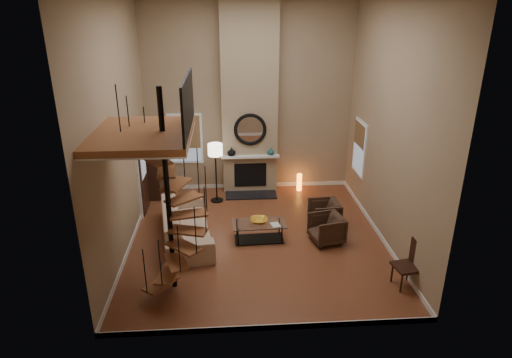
{
  "coord_description": "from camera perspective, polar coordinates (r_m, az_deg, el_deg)",
  "views": [
    {
      "loc": [
        -0.67,
        -9.42,
        5.34
      ],
      "look_at": [
        0.0,
        0.4,
        1.4
      ],
      "focal_mm": 31.07,
      "sensor_mm": 36.0,
      "label": 1
    }
  ],
  "objects": [
    {
      "name": "right_wall",
      "position": [
        10.43,
        16.94,
        6.5
      ],
      "size": [
        0.02,
        6.5,
        5.5
      ],
      "primitive_type": "cube",
      "color": "#9E8566",
      "rests_on": "ground"
    },
    {
      "name": "book",
      "position": [
        10.47,
        2.39,
        -5.97
      ],
      "size": [
        0.25,
        0.3,
        0.03
      ],
      "primitive_type": "imported",
      "rotation": [
        0.0,
        0.0,
        0.22
      ],
      "color": "gray",
      "rests_on": "coffee_table"
    },
    {
      "name": "back_wall",
      "position": [
        12.95,
        -0.88,
        10.28
      ],
      "size": [
        6.0,
        0.02,
        5.5
      ],
      "primitive_type": "cube",
      "color": "#9E8566",
      "rests_on": "ground"
    },
    {
      "name": "vase_right",
      "position": [
        12.95,
        1.92,
        3.57
      ],
      "size": [
        0.2,
        0.2,
        0.21
      ],
      "primitive_type": "imported",
      "color": "#17514E",
      "rests_on": "mantel"
    },
    {
      "name": "ground",
      "position": [
        10.85,
        0.15,
        -7.7
      ],
      "size": [
        6.0,
        6.5,
        0.01
      ],
      "primitive_type": "cube",
      "color": "brown",
      "rests_on": "ground"
    },
    {
      "name": "armchair_far",
      "position": [
        10.7,
        9.4,
        -6.28
      ],
      "size": [
        0.87,
        0.85,
        0.67
      ],
      "primitive_type": "imported",
      "rotation": [
        0.0,
        0.0,
        -1.35
      ],
      "color": "#3D281C",
      "rests_on": "ground"
    },
    {
      "name": "hutch",
      "position": [
        13.15,
        -13.06,
        1.74
      ],
      "size": [
        0.39,
        0.83,
        1.85
      ],
      "primitive_type": "cube",
      "color": "black",
      "rests_on": "ground"
    },
    {
      "name": "firebox",
      "position": [
        13.19,
        -0.73,
        0.53
      ],
      "size": [
        0.95,
        0.02,
        0.72
      ],
      "primitive_type": "cube",
      "color": "black",
      "rests_on": "chimney_breast"
    },
    {
      "name": "baseboard_back",
      "position": [
        13.73,
        -0.81,
        -0.8
      ],
      "size": [
        6.0,
        0.02,
        0.12
      ],
      "primitive_type": "cube",
      "color": "white",
      "rests_on": "ground"
    },
    {
      "name": "spiral_stair",
      "position": [
        8.49,
        -11.08,
        -3.4
      ],
      "size": [
        1.47,
        1.47,
        4.06
      ],
      "color": "black",
      "rests_on": "ground"
    },
    {
      "name": "loft",
      "position": [
        8.02,
        -13.7,
        5.98
      ],
      "size": [
        1.7,
        2.2,
        1.09
      ],
      "color": "#9C5B33",
      "rests_on": "left_wall"
    },
    {
      "name": "baseboard_left",
      "position": [
        11.04,
        -15.67,
        -7.64
      ],
      "size": [
        0.02,
        6.5,
        0.12
      ],
      "primitive_type": "cube",
      "color": "white",
      "rests_on": "ground"
    },
    {
      "name": "bowl",
      "position": [
        10.6,
        0.39,
        -5.36
      ],
      "size": [
        0.42,
        0.42,
        0.1
      ],
      "primitive_type": "imported",
      "color": "gold",
      "rests_on": "coffee_table"
    },
    {
      "name": "baseboard_right",
      "position": [
        11.4,
        15.42,
        -6.63
      ],
      "size": [
        0.02,
        6.5,
        0.12
      ],
      "primitive_type": "cube",
      "color": "white",
      "rests_on": "ground"
    },
    {
      "name": "window_back",
      "position": [
        13.23,
        -9.12,
        5.22
      ],
      "size": [
        1.02,
        0.06,
        1.52
      ],
      "color": "white",
      "rests_on": "back_wall"
    },
    {
      "name": "armchair_near",
      "position": [
        11.42,
        9.12,
        -4.36
      ],
      "size": [
        0.78,
        0.77,
        0.66
      ],
      "primitive_type": "imported",
      "rotation": [
        0.0,
        0.0,
        -1.49
      ],
      "color": "#3D281C",
      "rests_on": "ground"
    },
    {
      "name": "hearth",
      "position": [
        13.13,
        -0.65,
        -2.08
      ],
      "size": [
        1.5,
        0.6,
        0.04
      ],
      "primitive_type": "cube",
      "color": "black",
      "rests_on": "ground"
    },
    {
      "name": "chimney_breast",
      "position": [
        12.76,
        -0.83,
        10.11
      ],
      "size": [
        1.6,
        0.38,
        5.5
      ],
      "primitive_type": "cube",
      "color": "#9C8665",
      "rests_on": "ground"
    },
    {
      "name": "entry_door",
      "position": [
        12.22,
        -14.42,
        0.55
      ],
      "size": [
        0.1,
        1.05,
        2.16
      ],
      "color": "white",
      "rests_on": "ground"
    },
    {
      "name": "sofa",
      "position": [
        10.82,
        -9.09,
        -5.68
      ],
      "size": [
        1.47,
        2.85,
        0.79
      ],
      "primitive_type": "imported",
      "rotation": [
        0.0,
        0.0,
        1.73
      ],
      "color": "tan",
      "rests_on": "ground"
    },
    {
      "name": "mantel",
      "position": [
        12.91,
        -0.72,
        2.89
      ],
      "size": [
        1.7,
        0.18,
        0.06
      ],
      "primitive_type": "cube",
      "color": "white",
      "rests_on": "chimney_breast"
    },
    {
      "name": "coffee_table",
      "position": [
        10.65,
        0.4,
        -6.51
      ],
      "size": [
        1.29,
        0.68,
        0.47
      ],
      "color": "silver",
      "rests_on": "ground"
    },
    {
      "name": "baseboard_front",
      "position": [
        8.15,
        1.85,
        -18.55
      ],
      "size": [
        6.0,
        0.02,
        0.12
      ],
      "primitive_type": "cube",
      "color": "white",
      "rests_on": "ground"
    },
    {
      "name": "mirror_frame",
      "position": [
        12.73,
        -0.76,
        6.38
      ],
      "size": [
        0.94,
        0.1,
        0.94
      ],
      "primitive_type": "torus",
      "rotation": [
        1.57,
        0.0,
        0.0
      ],
      "color": "black",
      "rests_on": "chimney_breast"
    },
    {
      "name": "accent_lamp",
      "position": [
        13.5,
        5.59,
        -0.45
      ],
      "size": [
        0.15,
        0.15,
        0.54
      ],
      "primitive_type": "cylinder",
      "color": "orange",
      "rests_on": "ground"
    },
    {
      "name": "vase_left",
      "position": [
        12.89,
        -3.19,
        3.53
      ],
      "size": [
        0.24,
        0.24,
        0.25
      ],
      "primitive_type": "imported",
      "color": "black",
      "rests_on": "mantel"
    },
    {
      "name": "mirror_disc",
      "position": [
        12.74,
        -0.76,
        6.39
      ],
      "size": [
        0.8,
        0.01,
        0.8
      ],
      "primitive_type": "cylinder",
      "rotation": [
        1.57,
        0.0,
        0.0
      ],
      "color": "white",
      "rests_on": "chimney_breast"
    },
    {
      "name": "window_right",
      "position": [
        12.55,
        13.19,
        4.02
      ],
      "size": [
        0.06,
        1.02,
        1.52
      ],
      "color": "white",
      "rests_on": "right_wall"
    },
    {
      "name": "left_wall",
      "position": [
        10.04,
        -17.28,
        5.88
      ],
      "size": [
        0.02,
        6.5,
        5.5
      ],
      "primitive_type": "cube",
      "color": "#9E8566",
      "rests_on": "ground"
    },
    {
      "name": "front_wall",
      "position": [
        6.72,
        2.13,
        -0.85
      ],
      "size": [
        6.0,
        0.02,
        5.5
      ],
      "primitive_type": "cube",
      "color": "#9E8566",
      "rests_on": "ground"
    },
    {
      "name": "side_chair",
      "position": [
        9.46,
        19.29,
        -10.14
      ],
      "size": [
        0.55,
        0.55,
        1.0
      ],
      "color": "black",
      "rests_on": "ground"
    },
    {
      "name": "floor_lamp",
      "position": [
        12.35,
        -5.25,
        3.19
      ],
      "size": [
        0.41,
        0.41,
        1.71
      ],
      "color": "black",
      "rests_on": "ground"
    }
  ]
}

